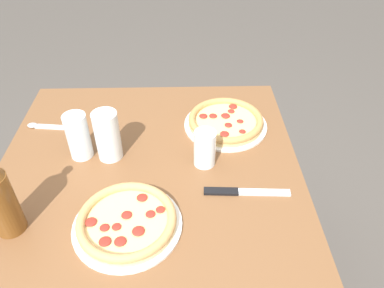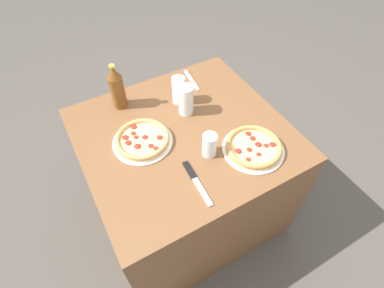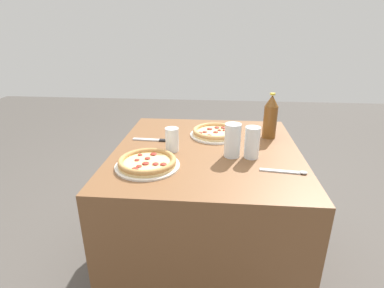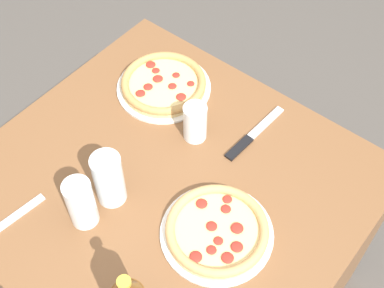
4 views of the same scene
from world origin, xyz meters
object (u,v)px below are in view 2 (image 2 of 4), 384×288
Objects in this scene: pizza_margherita at (254,147)px; glass_red_wine at (210,146)px; spoon at (190,78)px; pizza_veggie at (142,140)px; knife at (196,181)px; glass_lemonade at (179,92)px; beer_bottle at (117,87)px; glass_orange_juice at (186,101)px.

glass_red_wine is at bearing -23.81° from pizza_margherita.
spoon is (-0.19, -0.51, -0.05)m from glass_red_wine.
spoon is at bearing -110.29° from glass_red_wine.
pizza_veggie is 0.31m from glass_red_wine.
knife is 1.24× the size of spoon.
spoon is (-0.32, -0.61, 0.00)m from knife.
beer_bottle reaches higher than glass_lemonade.
glass_lemonade reaches higher than pizza_veggie.
pizza_margherita is 0.20m from glass_red_wine.
beer_bottle is 1.02× the size of knife.
glass_orange_juice is 0.65× the size of beer_bottle.
glass_orange_juice is at bearing 85.79° from glass_lemonade.
glass_orange_juice is at bearing -68.70° from pizza_margherita.
glass_orange_juice reaches higher than knife.
glass_orange_juice is 0.28m from spoon.
glass_orange_juice is 0.34m from beer_bottle.
pizza_veggie reaches higher than knife.
knife is at bearing 3.42° from pizza_margherita.
pizza_margherita is 1.78× the size of glass_orange_juice.
glass_orange_juice reaches higher than pizza_veggie.
glass_lemonade reaches higher than glass_red_wine.
glass_orange_juice is at bearing -113.26° from knife.
pizza_veggie is 1.88× the size of glass_lemonade.
glass_orange_juice is 0.81× the size of spoon.
pizza_margherita is 0.59m from spoon.
pizza_veggie reaches higher than spoon.
pizza_veggie is 0.52m from spoon.
pizza_margherita is 1.15× the size of beer_bottle.
pizza_veggie is 1.43× the size of spoon.
pizza_margherita reaches higher than spoon.
glass_lemonade is 0.38m from glass_red_wine.
beer_bottle is at bearing -37.81° from glass_orange_juice.
glass_lemonade is at bearing 156.38° from beer_bottle.
beer_bottle is (0.23, -0.50, 0.06)m from glass_red_wine.
beer_bottle reaches higher than pizza_margherita.
glass_lemonade is at bearing -97.14° from glass_red_wine.
glass_red_wine reaches higher than pizza_veggie.
glass_red_wine is at bearing 138.46° from pizza_veggie.
knife is (-0.11, 0.31, -0.02)m from pizza_veggie.
pizza_margherita is 0.48m from glass_lemonade.
glass_orange_juice reaches higher than pizza_margherita.
glass_red_wine is at bearing 82.86° from glass_lemonade.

